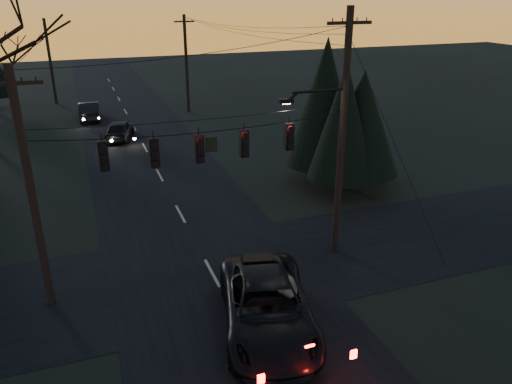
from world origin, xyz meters
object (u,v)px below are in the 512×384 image
object	(u,v)px
utility_pole_left	(52,303)
suv_near	(267,307)
utility_pole_right	(334,250)
sedan_oncoming_a	(120,130)
utility_pole_far_l	(57,103)
utility_pole_far_r	(189,112)
evergreen_right	(349,109)
sedan_oncoming_b	(89,111)

from	to	relation	value
utility_pole_left	suv_near	distance (m)	7.94
utility_pole_right	sedan_oncoming_a	size ratio (longest dim) A/B	2.35
suv_near	utility_pole_far_l	bearing A→B (deg)	113.03
utility_pole_right	utility_pole_far_l	distance (m)	37.79
utility_pole_right	utility_pole_far_r	size ratio (longest dim) A/B	1.18
utility_pole_left	suv_near	xyz separation A→B (m)	(6.80, -4.01, 0.86)
sedan_oncoming_a	utility_pole_right	bearing A→B (deg)	123.54
suv_near	utility_pole_right	bearing A→B (deg)	53.85
utility_pole_left	evergreen_right	size ratio (longest dim) A/B	1.08
utility_pole_far_r	utility_pole_right	bearing A→B (deg)	-90.00
utility_pole_right	evergreen_right	size ratio (longest dim) A/B	1.27
evergreen_right	sedan_oncoming_b	world-z (taller)	evergreen_right
evergreen_right	utility_pole_far_r	bearing A→B (deg)	100.55
sedan_oncoming_b	sedan_oncoming_a	bearing A→B (deg)	106.79
utility_pole_left	sedan_oncoming_a	bearing A→B (deg)	77.52
utility_pole_left	utility_pole_far_l	bearing A→B (deg)	90.00
utility_pole_far_r	sedan_oncoming_b	world-z (taller)	utility_pole_far_r
utility_pole_far_l	suv_near	size ratio (longest dim) A/B	1.29
evergreen_right	sedan_oncoming_b	xyz separation A→B (m)	(-12.73, 21.61, -3.76)
utility_pole_far_r	sedan_oncoming_b	size ratio (longest dim) A/B	1.82
utility_pole_far_l	sedan_oncoming_b	distance (m)	8.50
utility_pole_right	evergreen_right	bearing A→B (deg)	57.82
evergreen_right	utility_pole_left	bearing A→B (deg)	-157.61
utility_pole_right	suv_near	size ratio (longest dim) A/B	1.61
suv_near	sedan_oncoming_a	size ratio (longest dim) A/B	1.46
utility_pole_left	utility_pole_far_r	distance (m)	30.27
utility_pole_far_r	sedan_oncoming_a	world-z (taller)	utility_pole_far_r
suv_near	evergreen_right	bearing A→B (deg)	63.41
utility_pole_left	evergreen_right	bearing A→B (deg)	22.39
utility_pole_left	suv_near	world-z (taller)	utility_pole_left
utility_pole_far_r	utility_pole_far_l	size ratio (longest dim) A/B	1.06
utility_pole_left	utility_pole_far_r	bearing A→B (deg)	67.67
utility_pole_left	sedan_oncoming_b	xyz separation A→B (m)	(2.80, 28.01, 0.77)
utility_pole_far_r	sedan_oncoming_a	bearing A→B (deg)	-133.76
evergreen_right	sedan_oncoming_a	world-z (taller)	evergreen_right
sedan_oncoming_a	sedan_oncoming_b	bearing A→B (deg)	-60.78
suv_near	sedan_oncoming_a	xyz separation A→B (m)	(-2.20, 24.81, -0.14)
utility_pole_right	sedan_oncoming_b	distance (m)	29.34
evergreen_right	sedan_oncoming_b	size ratio (longest dim) A/B	1.68
utility_pole_right	utility_pole_far_l	world-z (taller)	utility_pole_right
suv_near	sedan_oncoming_b	size ratio (longest dim) A/B	1.33
utility_pole_right	evergreen_right	world-z (taller)	evergreen_right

